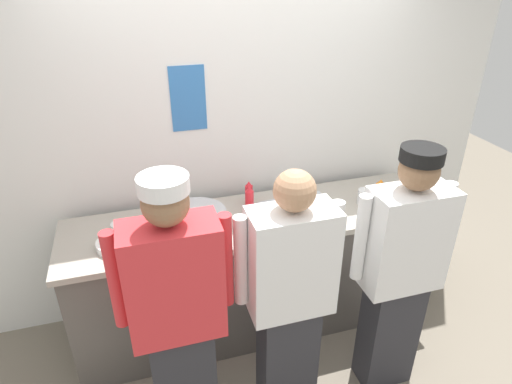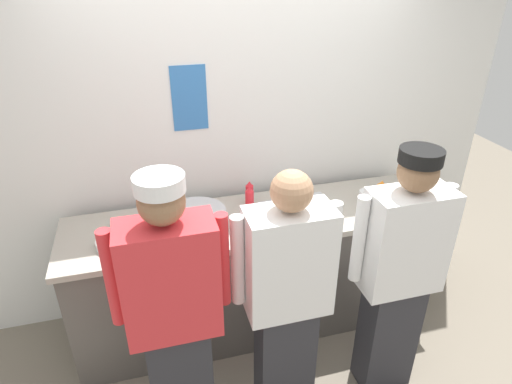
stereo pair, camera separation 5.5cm
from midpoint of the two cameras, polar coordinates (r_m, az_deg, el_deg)
ground_plane at (r=3.30m, az=1.43°, el=-20.37°), size 9.00×9.00×0.00m
wall_back at (r=3.16m, az=-2.89°, el=8.48°), size 4.02×0.11×2.82m
prep_counter at (r=3.22m, az=-0.44°, el=-10.28°), size 2.56×0.67×0.93m
chef_near_left at (r=2.32m, az=-10.87°, el=-15.44°), size 0.60×0.24×1.66m
chef_center at (r=2.44m, az=3.76°, el=-13.44°), size 0.59×0.24×1.60m
chef_far_right at (r=2.69m, az=17.68°, el=-9.69°), size 0.60×0.24×1.64m
plate_stack_front at (r=2.78m, az=-18.33°, el=-6.47°), size 0.23×0.23×0.05m
mixing_bowl_steel at (r=2.87m, az=-8.37°, el=-3.45°), size 0.40×0.40×0.10m
sheet_tray at (r=3.04m, az=5.05°, el=-2.17°), size 0.51×0.36×0.02m
squeeze_bottle_primary at (r=3.07m, az=-1.53°, el=-0.17°), size 0.05×0.05×0.18m
squeeze_bottle_secondary at (r=2.93m, az=-1.39°, el=-1.21°), size 0.06×0.06×0.21m
squeeze_bottle_spare at (r=3.16m, az=15.30°, el=-0.11°), size 0.06×0.06×0.20m
ramekin_yellow_sauce at (r=2.79m, az=-0.53°, el=-4.78°), size 0.10×0.10×0.04m
ramekin_green_sauce at (r=2.96m, az=-17.95°, el=-4.20°), size 0.10×0.10×0.04m
ramekin_orange_sauce at (r=3.35m, az=14.35°, el=0.26°), size 0.10×0.10×0.04m
deli_cup at (r=3.17m, az=13.41°, el=-0.60°), size 0.09×0.09×0.11m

